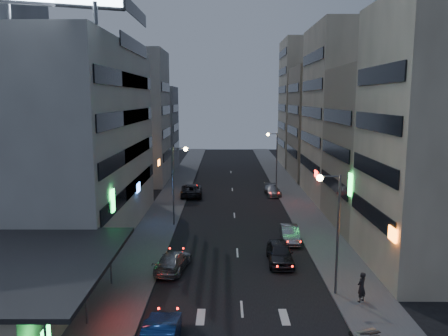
{
  "coord_description": "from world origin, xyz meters",
  "views": [
    {
      "loc": [
        -1.05,
        -21.35,
        12.92
      ],
      "look_at": [
        -1.15,
        20.8,
        6.2
      ],
      "focal_mm": 35.0,
      "sensor_mm": 36.0,
      "label": 1
    }
  ],
  "objects_px": {
    "parked_car_right_near": "(280,253)",
    "scooter_black_b": "(377,324)",
    "road_car_blue": "(161,336)",
    "road_car_silver": "(173,261)",
    "parked_car_left": "(191,190)",
    "parked_car_right_mid": "(290,234)",
    "person": "(361,287)",
    "parked_car_right_far": "(273,190)",
    "scooter_silver_b": "(374,318)"
  },
  "relations": [
    {
      "from": "parked_car_right_near",
      "to": "scooter_black_b",
      "type": "distance_m",
      "value": 11.4
    },
    {
      "from": "parked_car_right_near",
      "to": "road_car_blue",
      "type": "bearing_deg",
      "value": -121.29
    },
    {
      "from": "road_car_blue",
      "to": "road_car_silver",
      "type": "bearing_deg",
      "value": -86.69
    },
    {
      "from": "road_car_blue",
      "to": "road_car_silver",
      "type": "relative_size",
      "value": 1.02
    },
    {
      "from": "parked_car_left",
      "to": "road_car_silver",
      "type": "relative_size",
      "value": 1.21
    },
    {
      "from": "parked_car_right_mid",
      "to": "person",
      "type": "height_order",
      "value": "person"
    },
    {
      "from": "parked_car_right_far",
      "to": "road_car_blue",
      "type": "xyz_separation_m",
      "value": [
        -9.73,
        -36.76,
        0.16
      ]
    },
    {
      "from": "scooter_black_b",
      "to": "scooter_silver_b",
      "type": "height_order",
      "value": "scooter_silver_b"
    },
    {
      "from": "parked_car_right_near",
      "to": "road_car_silver",
      "type": "relative_size",
      "value": 0.98
    },
    {
      "from": "parked_car_right_near",
      "to": "road_car_silver",
      "type": "bearing_deg",
      "value": -168.79
    },
    {
      "from": "parked_car_right_near",
      "to": "road_car_blue",
      "type": "height_order",
      "value": "parked_car_right_near"
    },
    {
      "from": "parked_car_right_near",
      "to": "parked_car_right_far",
      "type": "distance_m",
      "value": 24.63
    },
    {
      "from": "parked_car_right_far",
      "to": "scooter_black_b",
      "type": "bearing_deg",
      "value": -91.31
    },
    {
      "from": "person",
      "to": "parked_car_right_far",
      "type": "bearing_deg",
      "value": -126.68
    },
    {
      "from": "parked_car_right_near",
      "to": "parked_car_left",
      "type": "distance_m",
      "value": 25.55
    },
    {
      "from": "scooter_black_b",
      "to": "scooter_silver_b",
      "type": "bearing_deg",
      "value": -5.26
    },
    {
      "from": "parked_car_right_far",
      "to": "road_car_silver",
      "type": "relative_size",
      "value": 0.93
    },
    {
      "from": "parked_car_left",
      "to": "road_car_blue",
      "type": "bearing_deg",
      "value": 88.37
    },
    {
      "from": "parked_car_right_mid",
      "to": "person",
      "type": "xyz_separation_m",
      "value": [
        2.77,
        -12.16,
        0.37
      ]
    },
    {
      "from": "road_car_silver",
      "to": "scooter_black_b",
      "type": "relative_size",
      "value": 2.96
    },
    {
      "from": "road_car_silver",
      "to": "parked_car_right_mid",
      "type": "bearing_deg",
      "value": -135.77
    },
    {
      "from": "parked_car_right_near",
      "to": "parked_car_right_mid",
      "type": "relative_size",
      "value": 1.09
    },
    {
      "from": "parked_car_right_mid",
      "to": "parked_car_left",
      "type": "distance_m",
      "value": 21.44
    },
    {
      "from": "person",
      "to": "road_car_silver",
      "type": "bearing_deg",
      "value": -63.96
    },
    {
      "from": "parked_car_left",
      "to": "parked_car_right_far",
      "type": "height_order",
      "value": "parked_car_left"
    },
    {
      "from": "road_car_silver",
      "to": "parked_car_left",
      "type": "bearing_deg",
      "value": -78.95
    },
    {
      "from": "road_car_blue",
      "to": "scooter_silver_b",
      "type": "relative_size",
      "value": 2.45
    },
    {
      "from": "parked_car_right_mid",
      "to": "scooter_silver_b",
      "type": "distance_m",
      "value": 15.62
    },
    {
      "from": "parked_car_right_near",
      "to": "parked_car_right_far",
      "type": "relative_size",
      "value": 1.06
    },
    {
      "from": "road_car_blue",
      "to": "road_car_silver",
      "type": "xyz_separation_m",
      "value": [
        -0.65,
        10.69,
        -0.11
      ]
    },
    {
      "from": "parked_car_right_far",
      "to": "person",
      "type": "xyz_separation_m",
      "value": [
        2.25,
        -31.47,
        0.44
      ]
    },
    {
      "from": "road_car_blue",
      "to": "road_car_silver",
      "type": "distance_m",
      "value": 10.71
    },
    {
      "from": "parked_car_right_near",
      "to": "road_car_silver",
      "type": "distance_m",
      "value": 8.45
    },
    {
      "from": "person",
      "to": "scooter_silver_b",
      "type": "relative_size",
      "value": 0.96
    },
    {
      "from": "parked_car_left",
      "to": "road_car_blue",
      "type": "relative_size",
      "value": 1.19
    },
    {
      "from": "road_car_blue",
      "to": "person",
      "type": "xyz_separation_m",
      "value": [
        11.98,
        5.29,
        0.27
      ]
    },
    {
      "from": "road_car_blue",
      "to": "parked_car_right_mid",
      "type": "bearing_deg",
      "value": -117.98
    },
    {
      "from": "parked_car_left",
      "to": "road_car_silver",
      "type": "xyz_separation_m",
      "value": [
        0.55,
        -25.49,
        -0.11
      ]
    },
    {
      "from": "parked_car_left",
      "to": "person",
      "type": "relative_size",
      "value": 3.04
    },
    {
      "from": "parked_car_right_far",
      "to": "parked_car_left",
      "type": "bearing_deg",
      "value": 178.45
    },
    {
      "from": "parked_car_left",
      "to": "scooter_silver_b",
      "type": "distance_m",
      "value": 36.52
    },
    {
      "from": "parked_car_right_near",
      "to": "person",
      "type": "bearing_deg",
      "value": -57.29
    },
    {
      "from": "scooter_black_b",
      "to": "road_car_silver",
      "type": "bearing_deg",
      "value": 48.28
    },
    {
      "from": "parked_car_right_mid",
      "to": "person",
      "type": "distance_m",
      "value": 12.47
    },
    {
      "from": "parked_car_right_far",
      "to": "person",
      "type": "relative_size",
      "value": 2.33
    },
    {
      "from": "parked_car_right_far",
      "to": "scooter_black_b",
      "type": "relative_size",
      "value": 2.74
    },
    {
      "from": "parked_car_right_mid",
      "to": "scooter_black_b",
      "type": "xyz_separation_m",
      "value": [
        2.5,
        -15.88,
        -0.1
      ]
    },
    {
      "from": "parked_car_right_near",
      "to": "scooter_black_b",
      "type": "height_order",
      "value": "parked_car_right_near"
    },
    {
      "from": "person",
      "to": "scooter_black_b",
      "type": "distance_m",
      "value": 3.76
    },
    {
      "from": "parked_car_right_far",
      "to": "road_car_silver",
      "type": "height_order",
      "value": "road_car_silver"
    }
  ]
}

